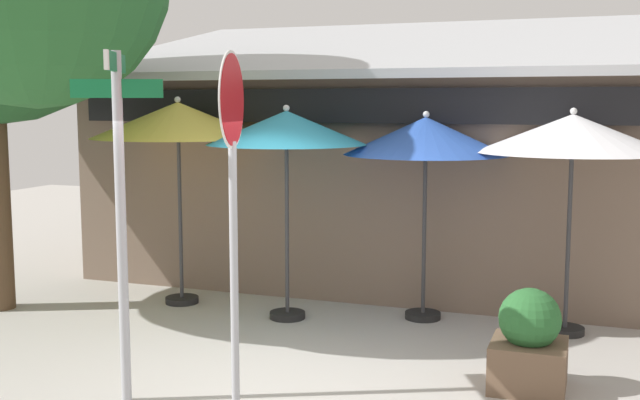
% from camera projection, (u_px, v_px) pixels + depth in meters
% --- Properties ---
extents(ground_plane, '(28.00, 28.00, 0.10)m').
position_uv_depth(ground_plane, '(281.00, 383.00, 7.53)').
color(ground_plane, '#ADA8A0').
extents(cafe_building, '(9.26, 5.67, 4.17)m').
position_uv_depth(cafe_building, '(406.00, 170.00, 12.43)').
color(cafe_building, '#705B4C').
rests_on(cafe_building, ground).
extents(street_sign_post, '(0.72, 0.78, 3.09)m').
position_uv_depth(street_sign_post, '(120.00, 194.00, 6.72)').
color(street_sign_post, '#A8AAB2').
rests_on(street_sign_post, ground).
extents(stop_sign, '(0.18, 0.79, 3.08)m').
position_uv_depth(stop_sign, '(233.00, 163.00, 6.41)').
color(stop_sign, '#A8AAB2').
rests_on(stop_sign, ground).
extents(patio_umbrella_mustard_left, '(2.27, 2.27, 2.73)m').
position_uv_depth(patio_umbrella_mustard_left, '(178.00, 121.00, 10.05)').
color(patio_umbrella_mustard_left, black).
rests_on(patio_umbrella_mustard_left, ground).
extents(patio_umbrella_teal_center, '(1.94, 1.94, 2.63)m').
position_uv_depth(patio_umbrella_teal_center, '(286.00, 130.00, 9.32)').
color(patio_umbrella_teal_center, black).
rests_on(patio_umbrella_teal_center, ground).
extents(patio_umbrella_royal_blue_right, '(1.99, 1.99, 2.56)m').
position_uv_depth(patio_umbrella_royal_blue_right, '(426.00, 138.00, 9.32)').
color(patio_umbrella_royal_blue_right, black).
rests_on(patio_umbrella_royal_blue_right, ground).
extents(patio_umbrella_ivory_far_right, '(2.16, 2.16, 2.60)m').
position_uv_depth(patio_umbrella_ivory_far_right, '(573.00, 135.00, 8.69)').
color(patio_umbrella_ivory_far_right, black).
rests_on(patio_umbrella_ivory_far_right, ground).
extents(sidewalk_planter, '(0.68, 0.68, 0.96)m').
position_uv_depth(sidewalk_planter, '(529.00, 344.00, 7.18)').
color(sidewalk_planter, brown).
rests_on(sidewalk_planter, ground).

